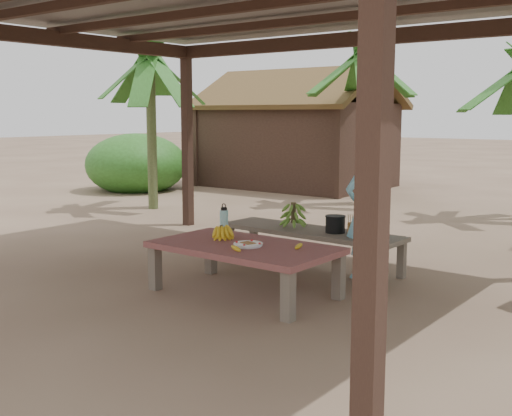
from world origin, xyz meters
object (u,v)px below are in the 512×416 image
Objects in this scene: bench at (311,234)px; ripe_banana_bunch at (221,231)px; water_flask at (224,221)px; cooking_pot at (335,224)px; plate at (248,245)px; work_table at (244,251)px; woman at (368,210)px.

bench is 1.27m from ripe_banana_bunch.
water_flask is at bearing 124.05° from ripe_banana_bunch.
cooking_pot reaches higher than bench.
work_table is at bearing 150.63° from plate.
work_table is at bearing -30.08° from water_flask.
work_table is 8.32× the size of cooking_pot.
water_flask is at bearing 150.37° from work_table.
ripe_banana_bunch reaches higher than bench.
ripe_banana_bunch is (-0.30, -1.23, 0.18)m from bench.
work_table is 6.36× the size of plate.
work_table is 1.35m from cooking_pot.
woman reaches higher than bench.
work_table is 7.20× the size of ripe_banana_bunch.
plate is 1.31× the size of cooking_pot.
work_table is 1.22× the size of woman.
work_table is 0.62m from water_flask.
woman is at bearing 0.51° from bench.
bench is at bearing 96.63° from plate.
cooking_pot is (0.25, 1.32, 0.11)m from work_table.
water_flask is 0.22× the size of woman.
ripe_banana_bunch is at bearing -10.60° from woman.
ripe_banana_bunch is 1.60m from woman.
cooking_pot is at bearing -62.79° from woman.
plate reaches higher than work_table.
water_flask is 1.54m from woman.
ripe_banana_bunch is at bearing -116.62° from cooking_pot.
bench is at bearing 76.42° from ripe_banana_bunch.
work_table is 5.46× the size of water_flask.
water_flask is 1.28m from cooking_pot.
plate is 0.69m from water_flask.
ripe_banana_bunch reaches higher than cooking_pot.
water_flask reaches higher than cooking_pot.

